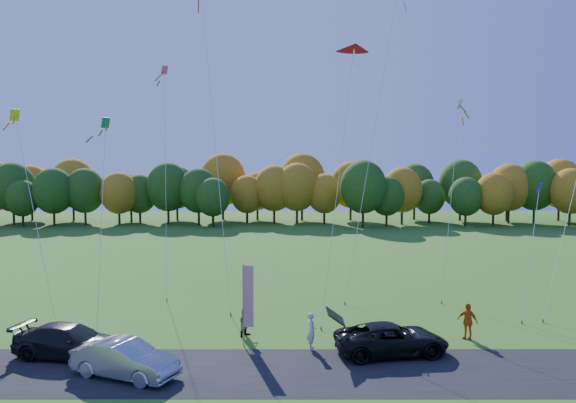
{
  "coord_description": "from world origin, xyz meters",
  "views": [
    {
      "loc": [
        0.01,
        -28.72,
        9.43
      ],
      "look_at": [
        0.0,
        6.0,
        7.0
      ],
      "focal_mm": 35.0,
      "sensor_mm": 36.0,
      "label": 1
    }
  ],
  "objects_px": {
    "black_suv": "(392,339)",
    "feather_flag": "(247,295)",
    "silver_sedan": "(125,359)",
    "person_east": "(467,321)"
  },
  "relations": [
    {
      "from": "person_east",
      "to": "feather_flag",
      "type": "xyz_separation_m",
      "value": [
        -11.68,
        -1.04,
        1.65
      ]
    },
    {
      "from": "black_suv",
      "to": "person_east",
      "type": "bearing_deg",
      "value": -71.43
    },
    {
      "from": "silver_sedan",
      "to": "feather_flag",
      "type": "distance_m",
      "value": 6.9
    },
    {
      "from": "black_suv",
      "to": "person_east",
      "type": "xyz_separation_m",
      "value": [
        4.5,
        2.43,
        0.2
      ]
    },
    {
      "from": "black_suv",
      "to": "feather_flag",
      "type": "bearing_deg",
      "value": 69.21
    },
    {
      "from": "black_suv",
      "to": "silver_sedan",
      "type": "height_order",
      "value": "silver_sedan"
    },
    {
      "from": "silver_sedan",
      "to": "feather_flag",
      "type": "height_order",
      "value": "feather_flag"
    },
    {
      "from": "silver_sedan",
      "to": "person_east",
      "type": "bearing_deg",
      "value": -49.56
    },
    {
      "from": "person_east",
      "to": "black_suv",
      "type": "bearing_deg",
      "value": -108.61
    },
    {
      "from": "black_suv",
      "to": "person_east",
      "type": "relative_size",
      "value": 2.87
    }
  ]
}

